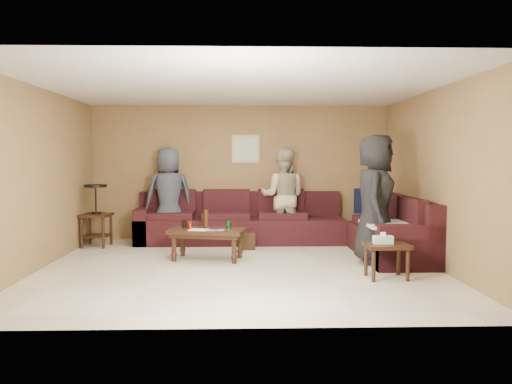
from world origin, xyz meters
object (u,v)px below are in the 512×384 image
end_table_left (96,214)px  waste_bin (247,241)px  coffee_table (207,234)px  sectional_sofa (288,229)px  person_middle (283,196)px  person_left (169,195)px  person_right (375,199)px  side_table_right (386,248)px

end_table_left → waste_bin: bearing=-7.1°
coffee_table → sectional_sofa: bearing=36.6°
end_table_left → person_middle: (3.25, 0.21, 0.28)m
person_left → person_middle: (2.04, -0.09, -0.01)m
sectional_sofa → end_table_left: end_table_left is taller
person_left → coffee_table: bearing=102.2°
person_left → person_right: person_right is taller
waste_bin → side_table_right: bearing=-50.0°
sectional_sofa → person_right: (1.16, -1.25, 0.61)m
waste_bin → person_right: person_right is taller
sectional_sofa → person_middle: bearing=97.3°
side_table_right → waste_bin: (-1.74, 2.08, -0.24)m
person_left → end_table_left: bearing=-1.8°
sectional_sofa → side_table_right: 2.44m
sectional_sofa → coffee_table: (-1.31, -0.97, 0.07)m
sectional_sofa → person_middle: 0.67m
end_table_left → person_middle: 3.27m
person_left → sectional_sofa: bearing=150.7°
side_table_right → person_right: (0.11, 0.95, 0.55)m
sectional_sofa → waste_bin: (-0.70, -0.13, -0.18)m
side_table_right → person_middle: bearing=112.8°
person_left → waste_bin: bearing=140.0°
sectional_sofa → coffee_table: size_ratio=3.86×
sectional_sofa → end_table_left: (-3.30, 0.20, 0.24)m
person_left → person_middle: size_ratio=1.02×
coffee_table → person_middle: 1.92m
waste_bin → person_right: (1.85, -1.13, 0.79)m
person_middle → person_right: bearing=136.6°
waste_bin → coffee_table: bearing=-125.9°
coffee_table → waste_bin: size_ratio=4.16×
side_table_right → waste_bin: bearing=130.0°
person_right → coffee_table: bearing=100.8°
side_table_right → coffee_table: bearing=152.4°
side_table_right → person_left: person_left is taller
person_middle → sectional_sofa: bearing=107.9°
person_left → person_middle: 2.04m
waste_bin → end_table_left: bearing=172.9°
end_table_left → person_right: bearing=-18.1°
coffee_table → end_table_left: end_table_left is taller
person_left → side_table_right: bearing=123.4°
sectional_sofa → person_middle: person_middle is taller
end_table_left → person_middle: person_middle is taller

